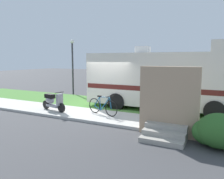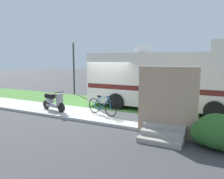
{
  "view_description": "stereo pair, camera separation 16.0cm",
  "coord_description": "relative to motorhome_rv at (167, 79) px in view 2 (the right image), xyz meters",
  "views": [
    {
      "loc": [
        5.32,
        -9.7,
        2.64
      ],
      "look_at": [
        0.3,
        0.3,
        1.1
      ],
      "focal_mm": 35.34,
      "sensor_mm": 36.0,
      "label": 1
    },
    {
      "loc": [
        5.46,
        -9.63,
        2.64
      ],
      "look_at": [
        0.3,
        0.3,
        1.1
      ],
      "focal_mm": 35.34,
      "sensor_mm": 36.0,
      "label": 2
    }
  ],
  "objects": [
    {
      "name": "motorhome_rv",
      "position": [
        0.0,
        0.0,
        0.0
      ],
      "size": [
        7.95,
        2.67,
        3.46
      ],
      "color": "silver",
      "rests_on": "ground"
    },
    {
      "name": "bottle_spare",
      "position": [
        1.69,
        -2.31,
        -1.4
      ],
      "size": [
        0.08,
        0.08,
        0.29
      ],
      "color": "brown",
      "rests_on": "ground"
    },
    {
      "name": "street_lamp_post",
      "position": [
        -7.38,
        1.97,
        0.84
      ],
      "size": [
        0.28,
        0.28,
        4.06
      ],
      "color": "#333338",
      "rests_on": "ground"
    },
    {
      "name": "grass_strip",
      "position": [
        -2.77,
        -0.13,
        -1.6
      ],
      "size": [
        24.0,
        3.4,
        0.08
      ],
      "color": "#4C8438",
      "rests_on": "ground"
    },
    {
      "name": "bush_by_porch",
      "position": [
        2.54,
        -4.32,
        -1.15
      ],
      "size": [
        1.48,
        1.11,
        1.05
      ],
      "color": "#2D6026",
      "rests_on": "ground"
    },
    {
      "name": "scooter",
      "position": [
        -4.88,
        -3.08,
        -1.06
      ],
      "size": [
        1.64,
        0.61,
        0.97
      ],
      "color": "black",
      "rests_on": "ground"
    },
    {
      "name": "bottle_green",
      "position": [
        1.57,
        -2.49,
        -1.42
      ],
      "size": [
        0.07,
        0.07,
        0.24
      ],
      "color": "#19722D",
      "rests_on": "ground"
    },
    {
      "name": "porch_steps",
      "position": [
        0.96,
        -3.92,
        -0.67
      ],
      "size": [
        2.0,
        1.26,
        2.4
      ],
      "color": "#9E998E",
      "rests_on": "ground"
    },
    {
      "name": "sidewalk",
      "position": [
        -2.77,
        -2.83,
        -1.58
      ],
      "size": [
        24.0,
        2.0,
        0.12
      ],
      "color": "beige",
      "rests_on": "ground"
    },
    {
      "name": "ground_plane",
      "position": [
        -2.77,
        -1.63,
        -1.64
      ],
      "size": [
        80.0,
        80.0,
        0.0
      ],
      "primitive_type": "plane",
      "color": "#424244"
    },
    {
      "name": "pickup_truck_near",
      "position": [
        -1.17,
        4.07,
        -0.64
      ],
      "size": [
        5.43,
        2.38,
        1.89
      ],
      "color": "maroon",
      "rests_on": "ground"
    },
    {
      "name": "bicycle",
      "position": [
        -2.25,
        -2.71,
        -1.13
      ],
      "size": [
        1.7,
        0.59,
        0.91
      ],
      "color": "black",
      "rests_on": "ground"
    }
  ]
}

